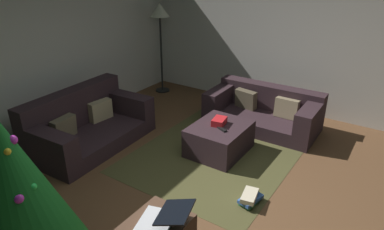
% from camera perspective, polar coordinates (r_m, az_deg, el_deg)
% --- Properties ---
extents(ground_plane, '(6.40, 6.40, 0.00)m').
position_cam_1_polar(ground_plane, '(3.94, 3.13, -14.93)').
color(ground_plane, brown).
extents(rear_partition, '(6.40, 0.12, 2.60)m').
position_cam_1_polar(rear_partition, '(5.48, -26.39, 9.37)').
color(rear_partition, beige).
rests_on(rear_partition, ground_plane).
extents(corner_partition, '(0.12, 6.40, 2.60)m').
position_cam_1_polar(corner_partition, '(6.09, 19.10, 11.86)').
color(corner_partition, beige).
rests_on(corner_partition, ground_plane).
extents(couch_left, '(1.79, 1.03, 0.77)m').
position_cam_1_polar(couch_left, '(5.24, -16.96, -1.56)').
color(couch_left, '#2D1E23').
rests_on(couch_left, ground_plane).
extents(couch_right, '(0.90, 1.73, 0.61)m').
position_cam_1_polar(couch_right, '(5.68, 11.75, 0.67)').
color(couch_right, '#2D1E23').
rests_on(couch_right, ground_plane).
extents(ottoman, '(0.84, 0.69, 0.40)m').
position_cam_1_polar(ottoman, '(4.84, 4.50, -3.90)').
color(ottoman, '#2D1E23').
rests_on(ottoman, ground_plane).
extents(gift_box, '(0.26, 0.20, 0.09)m').
position_cam_1_polar(gift_box, '(4.76, 4.48, -1.06)').
color(gift_box, red).
rests_on(gift_box, ottoman).
extents(tv_remote, '(0.11, 0.17, 0.02)m').
position_cam_1_polar(tv_remote, '(4.63, 4.92, -2.31)').
color(tv_remote, black).
rests_on(tv_remote, ottoman).
extents(christmas_tree, '(1.04, 1.04, 1.65)m').
position_cam_1_polar(christmas_tree, '(3.00, -27.48, -10.97)').
color(christmas_tree, brown).
rests_on(christmas_tree, ground_plane).
extents(laptop, '(0.41, 0.49, 0.18)m').
position_cam_1_polar(laptop, '(2.83, -4.80, -16.45)').
color(laptop, silver).
rests_on(laptop, side_table).
extents(book_stack, '(0.32, 0.21, 0.14)m').
position_cam_1_polar(book_stack, '(3.99, 9.43, -13.32)').
color(book_stack, '#387A47').
rests_on(book_stack, ground_plane).
extents(corner_lamp, '(0.36, 0.36, 1.72)m').
position_cam_1_polar(corner_lamp, '(6.79, -5.28, 15.66)').
color(corner_lamp, black).
rests_on(corner_lamp, ground_plane).
extents(area_rug, '(2.60, 2.00, 0.01)m').
position_cam_1_polar(area_rug, '(4.94, 4.43, -5.94)').
color(area_rug, '#444122').
rests_on(area_rug, ground_plane).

